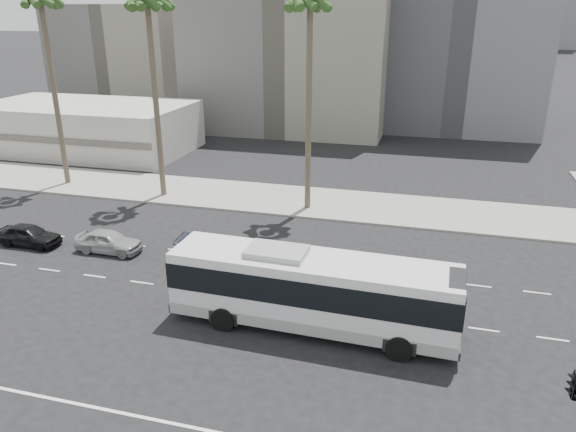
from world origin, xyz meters
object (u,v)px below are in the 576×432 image
(city_bus, at_px, (312,289))
(car_a, at_px, (221,251))
(car_c, at_px, (29,235))
(palm_far, at_px, (41,2))
(car_b, at_px, (108,241))
(palm_near, at_px, (310,5))
(palm_mid, at_px, (147,4))

(city_bus, distance_m, car_a, 8.79)
(car_c, bearing_deg, palm_far, 26.92)
(car_b, height_order, palm_far, palm_far)
(palm_near, distance_m, palm_far, 21.60)
(car_b, height_order, palm_near, palm_near)
(car_b, bearing_deg, palm_far, 44.97)
(city_bus, relative_size, palm_near, 0.84)
(car_a, bearing_deg, palm_far, 55.27)
(palm_far, bearing_deg, palm_mid, -4.63)
(car_b, distance_m, palm_far, 21.45)
(car_b, bearing_deg, car_c, 94.65)
(car_c, relative_size, palm_far, 0.25)
(city_bus, xyz_separation_m, car_c, (-19.61, 4.63, -1.32))
(palm_near, bearing_deg, car_a, -105.22)
(car_c, distance_m, palm_mid, 18.18)
(car_a, distance_m, car_b, 7.33)
(palm_mid, bearing_deg, palm_far, 175.37)
(car_a, distance_m, car_c, 12.85)
(palm_mid, bearing_deg, car_c, -108.20)
(city_bus, distance_m, car_b, 15.04)
(car_a, bearing_deg, car_b, 89.12)
(car_a, relative_size, car_c, 1.28)
(car_a, height_order, palm_mid, palm_mid)
(car_c, distance_m, palm_near, 23.73)
(car_c, height_order, palm_near, palm_near)
(car_b, relative_size, palm_near, 0.26)
(palm_mid, bearing_deg, palm_near, 0.53)
(palm_mid, bearing_deg, car_a, -48.59)
(car_b, bearing_deg, car_a, -86.60)
(city_bus, relative_size, car_c, 3.26)
(city_bus, relative_size, palm_far, 0.83)
(city_bus, bearing_deg, car_a, 142.90)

